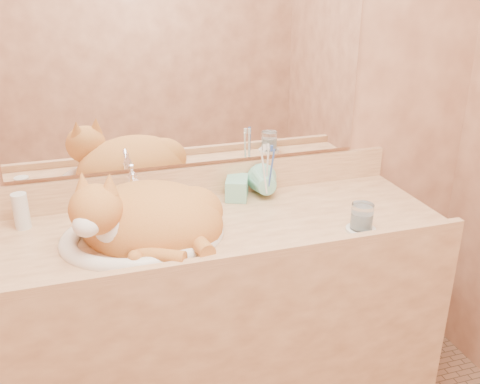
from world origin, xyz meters
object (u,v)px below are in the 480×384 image
object	(u,v)px
vanity_counter	(213,329)
water_glass	(362,217)
cat	(144,216)
soap_dispenser	(236,182)
toothbrush_cup	(267,188)
sink_basin	(142,215)

from	to	relation	value
vanity_counter	water_glass	world-z (taller)	water_glass
vanity_counter	water_glass	xyz separation A→B (m)	(0.47, -0.19, 0.48)
cat	soap_dispenser	distance (m)	0.40
cat	vanity_counter	bearing A→B (deg)	29.60
water_glass	toothbrush_cup	bearing A→B (deg)	123.64
toothbrush_cup	sink_basin	bearing A→B (deg)	-162.28
sink_basin	toothbrush_cup	world-z (taller)	sink_basin
toothbrush_cup	water_glass	size ratio (longest dim) A/B	1.35
soap_dispenser	toothbrush_cup	world-z (taller)	soap_dispenser
water_glass	soap_dispenser	bearing A→B (deg)	134.74
vanity_counter	sink_basin	bearing A→B (deg)	-175.01
sink_basin	toothbrush_cup	bearing A→B (deg)	30.74
soap_dispenser	toothbrush_cup	distance (m)	0.12
soap_dispenser	water_glass	world-z (taller)	soap_dispenser
vanity_counter	water_glass	size ratio (longest dim) A/B	18.63
vanity_counter	toothbrush_cup	size ratio (longest dim) A/B	13.77
cat	soap_dispenser	xyz separation A→B (m)	(0.36, 0.18, 0.01)
vanity_counter	soap_dispenser	size ratio (longest dim) A/B	9.01
soap_dispenser	toothbrush_cup	size ratio (longest dim) A/B	1.53
toothbrush_cup	water_glass	world-z (taller)	toothbrush_cup
soap_dispenser	water_glass	size ratio (longest dim) A/B	2.07
vanity_counter	soap_dispenser	bearing A→B (deg)	47.93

